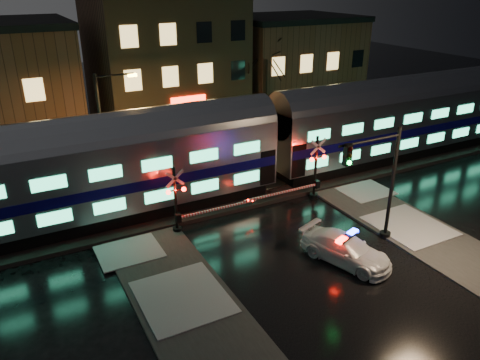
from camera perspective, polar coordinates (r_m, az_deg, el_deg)
name	(u,v)px	position (r m, az deg, el deg)	size (l,w,h in m)	color
ground	(277,232)	(25.00, 4.48, -6.28)	(120.00, 120.00, 0.00)	black
ballast	(234,194)	(28.79, -0.79, -1.72)	(90.00, 4.20, 0.24)	black
sidewalk_left	(213,344)	(18.15, -3.35, -19.33)	(4.00, 20.00, 0.12)	#2D2D2D
sidewalk_right	(456,254)	(25.24, 24.83, -8.16)	(4.00, 20.00, 0.12)	#2D2D2D
building_mid	(164,58)	(43.50, -9.31, 14.43)	(12.00, 11.00, 11.50)	brown
building_right	(288,65)	(49.02, 5.92, 13.82)	(12.00, 10.00, 8.50)	#532D20
train	(271,137)	(28.76, 3.78, 5.21)	(51.00, 3.12, 5.92)	black
police_car	(346,249)	(22.72, 12.77, -8.25)	(3.17, 4.79, 1.44)	white
crossing_signal_right	(311,175)	(27.93, 8.66, 0.58)	(5.60, 0.65, 3.96)	black
crossing_signal_left	(183,206)	(24.40, -6.93, -3.15)	(5.21, 0.63, 3.69)	black
traffic_light	(379,185)	(23.51, 16.55, -0.62)	(3.85, 0.70, 5.96)	black
streetlight	(105,127)	(28.90, -16.09, 6.27)	(2.48, 0.26, 7.42)	black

